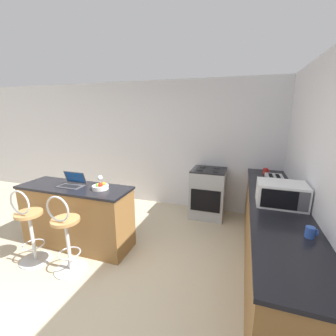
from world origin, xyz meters
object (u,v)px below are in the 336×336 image
Objects in this scene: mug_blue at (310,232)px; mug_red at (266,171)px; bar_stool_near at (30,228)px; toaster at (274,182)px; stove_range at (208,193)px; microwave at (281,194)px; wine_glass_tall at (100,178)px; laptop at (73,182)px; bar_stool_far at (66,236)px; fruit_bowl at (100,187)px.

mug_blue is 0.93× the size of mug_red.
bar_stool_near is at bearing -144.24° from mug_red.
toaster is 3.08× the size of mug_blue.
mug_blue is (1.17, -2.08, 0.52)m from stove_range.
microwave reaches higher than stove_range.
microwave is 5.06× the size of mug_red.
wine_glass_tall is at bearing -178.91° from microwave.
bar_stool_far is at bearing -59.36° from laptop.
toaster is at bearing 90.93° from microwave.
mug_red is (0.98, -0.01, 0.52)m from stove_range.
bar_stool_far is at bearing -92.87° from wine_glass_tall.
stove_range is (2.01, 2.16, -0.03)m from bar_stool_near.
fruit_bowl is at bearing -55.24° from wine_glass_tall.
bar_stool_far is (0.59, 0.00, 0.00)m from bar_stool_near.
bar_stool_far is 0.90m from wine_glass_tall.
laptop reaches higher than wine_glass_tall.
microwave is at bearing -89.07° from toaster.
microwave is 1.83m from stove_range.
wine_glass_tall reaches higher than bar_stool_far.
bar_stool_far is 2.86m from toaster.
laptop is 3.42× the size of mug_red.
mug_blue is at bearing -83.33° from toaster.
toaster is at bearing 96.67° from mug_blue.
laptop is at bearing -158.53° from wine_glass_tall.
stove_range is 6.32× the size of wine_glass_tall.
bar_stool_far reaches higher than fruit_bowl.
bar_stool_near is 7.05× the size of wine_glass_tall.
mug_blue is at bearing -9.55° from laptop.
wine_glass_tall is at bearing 21.47° from laptop.
bar_stool_near is 3.38m from toaster.
toaster is at bearing -86.86° from mug_red.
microwave reaches higher than mug_blue.
bar_stool_near reaches higher than mug_blue.
laptop reaches higher than toaster.
bar_stool_far is 2.63m from microwave.
wine_glass_tall is at bearing 48.76° from bar_stool_near.
mug_red is (2.73, 1.58, 0.00)m from laptop.
wine_glass_tall reaches higher than stove_range.
microwave is at bearing 1.09° from wine_glass_tall.
laptop is 2.38× the size of wine_glass_tall.
laptop is at bearing -176.03° from microwave.
fruit_bowl is (0.48, -0.01, -0.02)m from laptop.
mug_blue is at bearing -11.26° from fruit_bowl.
laptop is at bearing -163.35° from toaster.
mug_red is at bearing 95.40° from mug_blue.
bar_stool_far is 10.11× the size of mug_red.
microwave is 0.64m from toaster.
fruit_bowl reaches higher than stove_range.
wine_glass_tall is 2.76m from mug_red.
mug_blue is at bearing -60.54° from stove_range.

